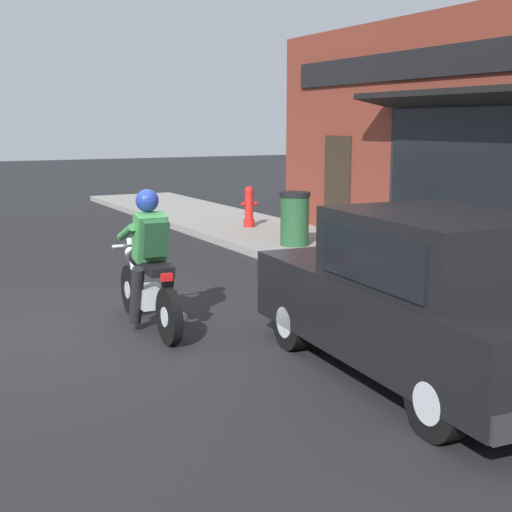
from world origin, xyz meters
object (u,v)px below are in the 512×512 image
at_px(motorcycle_with_rider, 149,271).
at_px(traffic_cone, 464,257).
at_px(car_hatchback, 425,298).
at_px(trash_bin, 295,218).
at_px(fire_hydrant, 249,207).

height_order(motorcycle_with_rider, traffic_cone, motorcycle_with_rider).
height_order(motorcycle_with_rider, car_hatchback, motorcycle_with_rider).
xyz_separation_m(traffic_cone, trash_bin, (-0.78, 3.50, 0.20)).
relative_size(motorcycle_with_rider, car_hatchback, 0.52).
bearing_deg(trash_bin, traffic_cone, -77.40).
xyz_separation_m(motorcycle_with_rider, fire_hydrant, (4.39, 5.98, -0.11)).
xyz_separation_m(motorcycle_with_rider, car_hatchback, (1.68, -2.74, 0.09)).
bearing_deg(trash_bin, motorcycle_with_rider, -139.29).
relative_size(trash_bin, fire_hydrant, 1.11).
height_order(motorcycle_with_rider, trash_bin, motorcycle_with_rider).
height_order(trash_bin, fire_hydrant, trash_bin).
xyz_separation_m(trash_bin, fire_hydrant, (0.36, 2.51, -0.06)).
bearing_deg(motorcycle_with_rider, car_hatchback, -58.41).
bearing_deg(trash_bin, car_hatchback, -110.71).
height_order(motorcycle_with_rider, fire_hydrant, motorcycle_with_rider).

